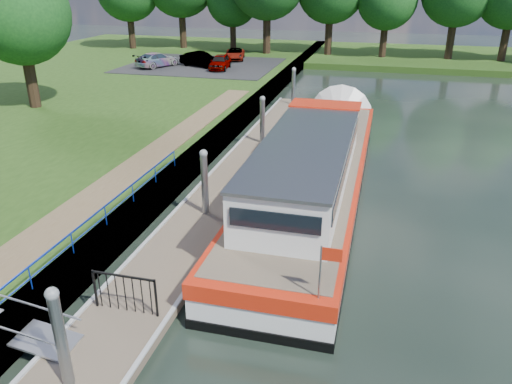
% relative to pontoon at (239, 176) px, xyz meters
% --- Properties ---
extents(ground, '(160.00, 160.00, 0.00)m').
position_rel_pontoon_xyz_m(ground, '(0.00, -13.00, -0.18)').
color(ground, black).
rests_on(ground, ground).
extents(bank_edge, '(1.10, 90.00, 0.78)m').
position_rel_pontoon_xyz_m(bank_edge, '(-2.55, 2.00, 0.20)').
color(bank_edge, '#473D2D').
rests_on(bank_edge, ground).
extents(far_bank, '(60.00, 18.00, 0.60)m').
position_rel_pontoon_xyz_m(far_bank, '(12.00, 39.00, 0.12)').
color(far_bank, '#203D11').
rests_on(far_bank, ground).
extents(footpath, '(1.60, 40.00, 0.05)m').
position_rel_pontoon_xyz_m(footpath, '(-4.40, -5.00, 0.62)').
color(footpath, brown).
rests_on(footpath, riverbank).
extents(carpark, '(14.00, 12.00, 0.06)m').
position_rel_pontoon_xyz_m(carpark, '(-11.00, 25.00, 0.62)').
color(carpark, black).
rests_on(carpark, riverbank).
extents(blue_fence, '(0.04, 18.04, 0.72)m').
position_rel_pontoon_xyz_m(blue_fence, '(-2.75, -10.00, 1.13)').
color(blue_fence, '#0C2DBF').
rests_on(blue_fence, riverbank).
extents(pontoon, '(2.50, 30.00, 0.56)m').
position_rel_pontoon_xyz_m(pontoon, '(0.00, 0.00, 0.00)').
color(pontoon, brown).
rests_on(pontoon, ground).
extents(mooring_piles, '(0.30, 27.30, 3.55)m').
position_rel_pontoon_xyz_m(mooring_piles, '(0.00, 0.00, 1.10)').
color(mooring_piles, gray).
rests_on(mooring_piles, ground).
extents(gangway, '(2.58, 1.00, 0.92)m').
position_rel_pontoon_xyz_m(gangway, '(-1.85, -12.50, 0.44)').
color(gangway, '#A5A8AD').
rests_on(gangway, ground).
extents(gate_panel, '(1.85, 0.05, 1.15)m').
position_rel_pontoon_xyz_m(gate_panel, '(-0.00, -10.80, 0.97)').
color(gate_panel, black).
rests_on(gate_panel, ground).
extents(barge, '(4.36, 21.15, 4.78)m').
position_rel_pontoon_xyz_m(barge, '(3.60, -0.22, 0.90)').
color(barge, black).
rests_on(barge, ground).
extents(bank_tree_a, '(6.12, 6.12, 9.72)m').
position_rel_pontoon_xyz_m(bank_tree_a, '(-15.99, 7.08, 6.84)').
color(bank_tree_a, '#332316').
rests_on(bank_tree_a, riverbank).
extents(car_a, '(1.92, 3.95, 1.30)m').
position_rel_pontoon_xyz_m(car_a, '(-8.57, 23.21, 1.30)').
color(car_a, '#999999').
rests_on(car_a, carpark).
extents(car_b, '(4.32, 2.76, 1.34)m').
position_rel_pontoon_xyz_m(car_b, '(-10.80, 24.07, 1.32)').
color(car_b, '#999999').
rests_on(car_b, carpark).
extents(car_c, '(3.47, 4.85, 1.30)m').
position_rel_pontoon_xyz_m(car_c, '(-14.67, 22.99, 1.30)').
color(car_c, '#999999').
rests_on(car_c, carpark).
extents(car_d, '(2.69, 4.31, 1.11)m').
position_rel_pontoon_xyz_m(car_d, '(-8.88, 28.82, 1.21)').
color(car_d, '#999999').
rests_on(car_d, carpark).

